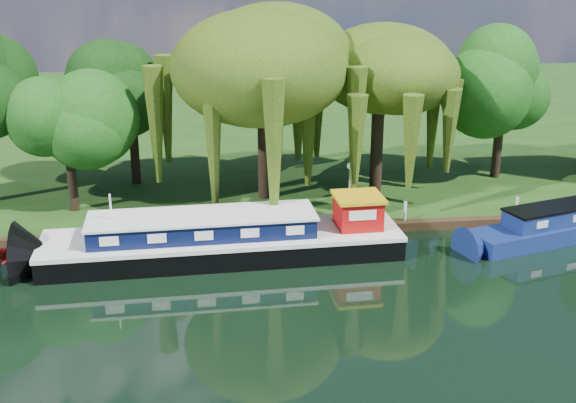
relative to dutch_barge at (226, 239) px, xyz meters
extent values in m
plane|color=black|center=(6.30, -5.78, -0.87)|extent=(120.00, 120.00, 0.00)
cube|color=#18370F|center=(6.30, 28.22, -0.65)|extent=(120.00, 52.00, 0.45)
cube|color=black|center=(-0.14, -0.01, -0.46)|extent=(16.72, 4.39, 1.11)
cube|color=silver|center=(-0.14, -0.01, 0.19)|extent=(16.82, 4.47, 0.20)
cube|color=#091134|center=(-1.06, -0.05, 0.74)|extent=(10.38, 3.09, 0.87)
cube|color=silver|center=(-1.06, -0.05, 1.23)|extent=(10.58, 3.28, 0.11)
cube|color=#9F0B0B|center=(6.30, 0.27, 0.99)|extent=(2.11, 2.11, 1.38)
cube|color=#CA9C0E|center=(6.30, 0.27, 1.75)|extent=(2.35, 2.35, 0.15)
cylinder|color=silver|center=(-5.11, -0.22, 1.40)|extent=(0.09, 0.09, 2.21)
cube|color=silver|center=(15.01, -0.92, 0.41)|extent=(0.63, 0.24, 0.34)
imported|color=#9F0B0B|center=(-9.36, 1.22, -0.87)|extent=(2.79, 2.03, 0.57)
cylinder|color=black|center=(2.42, 7.15, 2.60)|extent=(0.78, 0.78, 6.04)
ellipsoid|color=#2F460F|center=(2.42, 7.15, 6.96)|extent=(8.43, 8.43, 5.45)
cylinder|color=black|center=(8.87, 7.49, 2.14)|extent=(0.72, 0.72, 5.13)
ellipsoid|color=#2F460F|center=(8.87, 7.49, 5.84)|extent=(7.00, 7.00, 4.52)
cylinder|color=black|center=(-7.89, 6.23, 2.28)|extent=(0.44, 0.44, 5.41)
ellipsoid|color=#154611|center=(-7.89, 6.23, 4.49)|extent=(4.42, 4.42, 4.42)
cylinder|color=black|center=(-4.97, 10.65, 2.54)|extent=(0.48, 0.48, 5.92)
ellipsoid|color=black|center=(-4.97, 10.65, 4.96)|extent=(4.74, 4.74, 4.74)
cylinder|color=black|center=(16.87, 9.43, 2.60)|extent=(0.60, 0.60, 6.03)
ellipsoid|color=#154611|center=(16.87, 9.43, 5.06)|extent=(4.83, 4.83, 4.83)
cylinder|color=silver|center=(6.80, 4.72, 0.68)|extent=(0.10, 0.10, 2.20)
sphere|color=white|center=(6.80, 4.72, 1.96)|extent=(0.36, 0.36, 0.36)
cylinder|color=silver|center=(-3.70, 2.62, 0.08)|extent=(0.16, 0.16, 1.00)
cylinder|color=silver|center=(2.30, 2.62, 0.08)|extent=(0.16, 0.16, 1.00)
cylinder|color=silver|center=(9.30, 2.62, 0.08)|extent=(0.16, 0.16, 1.00)
cylinder|color=silver|center=(15.30, 2.62, 0.08)|extent=(0.16, 0.16, 1.00)
camera|label=1|loc=(-0.75, -31.31, 12.72)|focal=45.00mm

